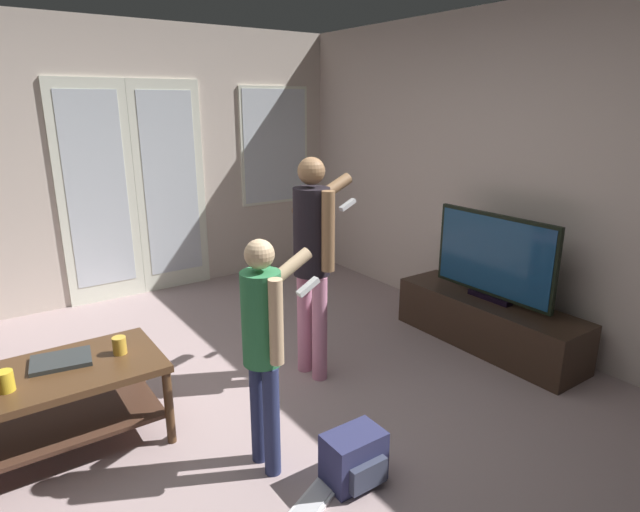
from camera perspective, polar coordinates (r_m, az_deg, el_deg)
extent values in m
cube|color=#A78F8F|center=(3.21, -11.56, -19.11)|extent=(5.28, 5.39, 0.02)
cube|color=beige|center=(5.23, -24.38, 8.84)|extent=(5.28, 0.06, 2.56)
cube|color=white|center=(5.24, -23.07, 6.00)|extent=(0.69, 0.02, 2.08)
cube|color=silver|center=(5.22, -23.10, 6.52)|extent=(0.53, 0.01, 1.78)
cube|color=white|center=(5.42, -15.92, 6.99)|extent=(0.69, 0.02, 2.08)
cube|color=silver|center=(5.40, -15.91, 7.50)|extent=(0.53, 0.01, 1.78)
cube|color=white|center=(5.87, -4.94, 11.84)|extent=(0.83, 0.02, 1.26)
cube|color=silver|center=(5.86, -4.87, 11.83)|extent=(0.77, 0.01, 1.20)
cube|color=beige|center=(4.36, 20.75, 7.99)|extent=(0.06, 5.39, 2.56)
cube|color=#4C301B|center=(3.16, -26.52, -11.35)|extent=(1.03, 0.60, 0.04)
cube|color=#462B1F|center=(3.30, -25.85, -15.89)|extent=(0.95, 0.52, 0.02)
cylinder|color=#4C301B|center=(3.12, -16.10, -15.53)|extent=(0.05, 0.05, 0.44)
cylinder|color=#4C301B|center=(3.57, -19.00, -11.49)|extent=(0.05, 0.05, 0.44)
cube|color=#342319|center=(4.31, 17.75, -6.90)|extent=(0.44, 1.51, 0.38)
cube|color=black|center=(3.95, 26.41, -9.81)|extent=(0.37, 0.02, 0.21)
cube|color=black|center=(4.23, 18.00, -4.27)|extent=(0.08, 0.36, 0.04)
cube|color=black|center=(4.13, 18.40, 0.07)|extent=(0.04, 1.03, 0.63)
cube|color=navy|center=(4.11, 18.24, 0.03)|extent=(0.00, 0.98, 0.58)
cylinder|color=pink|center=(3.57, -0.04, -7.93)|extent=(0.10, 0.10, 0.74)
cylinder|color=pink|center=(3.68, -1.69, -7.14)|extent=(0.10, 0.10, 0.74)
cylinder|color=black|center=(3.41, -0.92, 2.64)|extent=(0.24, 0.24, 0.58)
sphere|color=#986F4A|center=(3.34, -0.96, 9.24)|extent=(0.18, 0.18, 0.18)
cylinder|color=#986F4A|center=(3.28, 0.89, 2.67)|extent=(0.08, 0.08, 0.51)
cylinder|color=#986F4A|center=(3.64, 0.31, 6.63)|extent=(0.51, 0.14, 0.27)
cube|color=white|center=(3.82, 3.02, 5.59)|extent=(0.14, 0.05, 0.08)
cylinder|color=navy|center=(2.77, -5.28, -17.49)|extent=(0.08, 0.08, 0.60)
cylinder|color=navy|center=(2.86, -6.73, -16.27)|extent=(0.08, 0.08, 0.60)
cylinder|color=#33824E|center=(2.56, -6.38, -6.76)|extent=(0.20, 0.20, 0.47)
sphere|color=#DCB68A|center=(2.45, -6.62, 0.19)|extent=(0.14, 0.14, 0.14)
cylinder|color=#DCB68A|center=(2.44, -4.80, -7.19)|extent=(0.07, 0.07, 0.42)
cylinder|color=#DCB68A|center=(2.70, -4.53, -2.24)|extent=(0.41, 0.08, 0.25)
cube|color=white|center=(2.83, -1.31, -3.37)|extent=(0.14, 0.04, 0.09)
cube|color=navy|center=(2.81, 3.69, -21.00)|extent=(0.30, 0.20, 0.27)
cube|color=#3A4056|center=(2.76, 5.32, -22.71)|extent=(0.21, 0.04, 0.13)
cube|color=white|center=(2.80, 0.09, -24.39)|extent=(0.45, 0.30, 0.02)
cube|color=silver|center=(2.80, 0.09, -24.22)|extent=(0.40, 0.26, 0.00)
cube|color=#2C3132|center=(3.22, -26.36, -10.17)|extent=(0.34, 0.27, 0.02)
cylinder|color=gold|center=(3.18, -20.99, -9.08)|extent=(0.08, 0.08, 0.10)
cylinder|color=gold|center=(3.04, -31.07, -11.61)|extent=(0.08, 0.08, 0.11)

